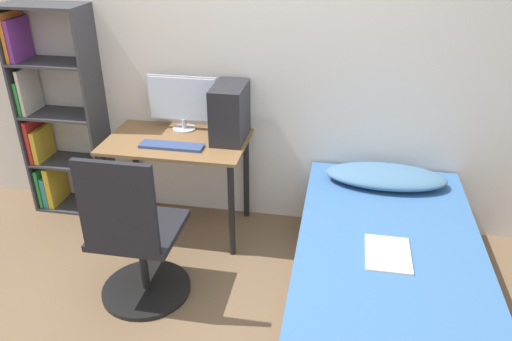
{
  "coord_description": "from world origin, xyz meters",
  "views": [
    {
      "loc": [
        0.68,
        -2.0,
        2.14
      ],
      "look_at": [
        0.19,
        0.63,
        0.75
      ],
      "focal_mm": 35.0,
      "sensor_mm": 36.0,
      "label": 1
    }
  ],
  "objects_px": {
    "office_chair": "(136,246)",
    "monitor": "(183,101)",
    "keyboard": "(172,146)",
    "pc_tower": "(230,112)",
    "bookshelf": "(52,121)",
    "bed": "(385,285)"
  },
  "relations": [
    {
      "from": "monitor",
      "to": "pc_tower",
      "type": "bearing_deg",
      "value": -15.92
    },
    {
      "from": "office_chair",
      "to": "pc_tower",
      "type": "relative_size",
      "value": 2.65
    },
    {
      "from": "office_chair",
      "to": "monitor",
      "type": "distance_m",
      "value": 1.14
    },
    {
      "from": "monitor",
      "to": "pc_tower",
      "type": "xyz_separation_m",
      "value": [
        0.37,
        -0.11,
        -0.02
      ]
    },
    {
      "from": "monitor",
      "to": "pc_tower",
      "type": "distance_m",
      "value": 0.39
    },
    {
      "from": "monitor",
      "to": "keyboard",
      "type": "distance_m",
      "value": 0.38
    },
    {
      "from": "keyboard",
      "to": "pc_tower",
      "type": "distance_m",
      "value": 0.46
    },
    {
      "from": "bookshelf",
      "to": "office_chair",
      "type": "bearing_deg",
      "value": -42.87
    },
    {
      "from": "bookshelf",
      "to": "keyboard",
      "type": "bearing_deg",
      "value": -14.81
    },
    {
      "from": "bookshelf",
      "to": "monitor",
      "type": "relative_size",
      "value": 3.12
    },
    {
      "from": "bookshelf",
      "to": "bed",
      "type": "bearing_deg",
      "value": -19.18
    },
    {
      "from": "office_chair",
      "to": "monitor",
      "type": "relative_size",
      "value": 2.01
    },
    {
      "from": "office_chair",
      "to": "bookshelf",
      "type": "bearing_deg",
      "value": 137.13
    },
    {
      "from": "office_chair",
      "to": "bed",
      "type": "distance_m",
      "value": 1.46
    },
    {
      "from": "office_chair",
      "to": "monitor",
      "type": "xyz_separation_m",
      "value": [
        0.0,
        1.0,
        0.55
      ]
    },
    {
      "from": "bookshelf",
      "to": "pc_tower",
      "type": "distance_m",
      "value": 1.41
    },
    {
      "from": "pc_tower",
      "to": "bed",
      "type": "bearing_deg",
      "value": -36.7
    },
    {
      "from": "bookshelf",
      "to": "office_chair",
      "type": "relative_size",
      "value": 1.55
    },
    {
      "from": "monitor",
      "to": "keyboard",
      "type": "relative_size",
      "value": 1.17
    },
    {
      "from": "office_chair",
      "to": "bed",
      "type": "height_order",
      "value": "office_chair"
    },
    {
      "from": "monitor",
      "to": "keyboard",
      "type": "xyz_separation_m",
      "value": [
        0.01,
        -0.32,
        -0.2
      ]
    },
    {
      "from": "office_chair",
      "to": "keyboard",
      "type": "height_order",
      "value": "office_chair"
    }
  ]
}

